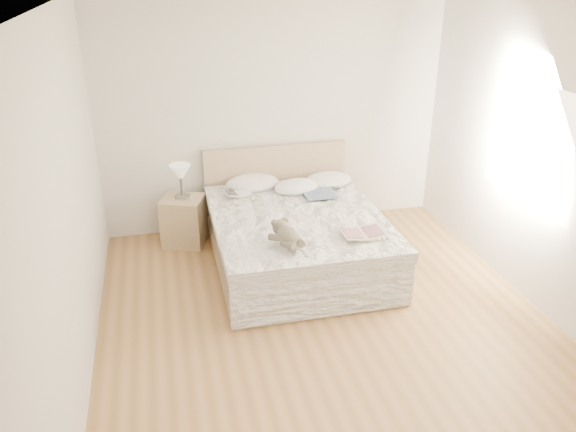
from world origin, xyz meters
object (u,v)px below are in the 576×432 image
at_px(bed, 296,236).
at_px(table_lamp, 181,174).
at_px(teddy_bear, 288,243).
at_px(photo_book, 238,194).
at_px(nightstand, 184,221).
at_px(childrens_book, 362,233).

height_order(bed, table_lamp, bed).
bearing_deg(teddy_bear, photo_book, 83.10).
height_order(bed, photo_book, bed).
relative_size(bed, nightstand, 3.83).
xyz_separation_m(bed, table_lamp, (-1.12, 0.75, 0.53)).
bearing_deg(childrens_book, teddy_bear, -175.05).
xyz_separation_m(bed, nightstand, (-1.13, 0.72, -0.03)).
bearing_deg(nightstand, childrens_book, -41.64).
xyz_separation_m(bed, teddy_bear, (-0.26, -0.77, 0.34)).
height_order(nightstand, teddy_bear, teddy_bear).
xyz_separation_m(photo_book, teddy_bear, (0.26, -1.31, 0.02)).
height_order(nightstand, table_lamp, table_lamp).
bearing_deg(photo_book, childrens_book, -60.87).
distance_m(bed, table_lamp, 1.45).
relative_size(bed, childrens_book, 5.16).
distance_m(photo_book, childrens_book, 1.59).
xyz_separation_m(nightstand, teddy_bear, (0.86, -1.49, 0.37)).
bearing_deg(nightstand, photo_book, -16.98).
relative_size(nightstand, photo_book, 2.01).
distance_m(table_lamp, childrens_book, 2.17).
distance_m(bed, photo_book, 0.82).
bearing_deg(teddy_bear, childrens_book, -13.21).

